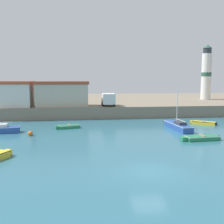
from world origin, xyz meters
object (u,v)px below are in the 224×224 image
(harbor_shed_far_end, at_px, (15,94))
(truck_on_quay, at_px, (108,99))
(dinghy_green_3, at_px, (201,138))
(sailboat_blue_4, at_px, (178,126))
(dinghy_yellow_0, at_px, (204,123))
(mooring_buoy, at_px, (30,133))
(lighthouse, at_px, (206,73))
(dinghy_green_1, at_px, (69,126))
(harbor_shed_near_wharf, at_px, (62,94))

(harbor_shed_far_end, bearing_deg, truck_on_quay, -2.63)
(dinghy_green_3, distance_m, truck_on_quay, 20.71)
(sailboat_blue_4, bearing_deg, dinghy_yellow_0, 31.18)
(dinghy_green_3, xyz_separation_m, sailboat_blue_4, (-0.29, 6.30, 0.23))
(dinghy_yellow_0, bearing_deg, sailboat_blue_4, -148.82)
(mooring_buoy, bearing_deg, lighthouse, 36.48)
(dinghy_green_1, distance_m, truck_on_quay, 12.13)
(dinghy_green_3, bearing_deg, lighthouse, 62.89)
(lighthouse, bearing_deg, dinghy_yellow_0, -116.88)
(harbor_shed_near_wharf, xyz_separation_m, harbor_shed_far_end, (-8.00, 0.14, 0.01))
(dinghy_green_1, distance_m, mooring_buoy, 6.14)
(dinghy_yellow_0, xyz_separation_m, mooring_buoy, (-24.31, -4.84, 0.02))
(dinghy_green_3, height_order, harbor_shed_far_end, harbor_shed_far_end)
(sailboat_blue_4, height_order, harbor_shed_far_end, harbor_shed_far_end)
(dinghy_green_1, height_order, truck_on_quay, truck_on_quay)
(sailboat_blue_4, bearing_deg, dinghy_green_1, 169.71)
(sailboat_blue_4, relative_size, truck_on_quay, 1.56)
(mooring_buoy, distance_m, lighthouse, 44.16)
(dinghy_green_3, xyz_separation_m, harbor_shed_far_end, (-24.39, 19.44, 3.97))
(harbor_shed_far_end, bearing_deg, sailboat_blue_4, -28.59)
(mooring_buoy, xyz_separation_m, harbor_shed_far_end, (-5.04, 14.79, 3.95))
(lighthouse, relative_size, harbor_shed_near_wharf, 1.35)
(mooring_buoy, relative_size, harbor_shed_near_wharf, 0.06)
(dinghy_green_1, relative_size, truck_on_quay, 0.79)
(dinghy_yellow_0, distance_m, harbor_shed_far_end, 31.25)
(harbor_shed_near_wharf, bearing_deg, mooring_buoy, -101.40)
(sailboat_blue_4, bearing_deg, truck_on_quay, 123.16)
(sailboat_blue_4, xyz_separation_m, mooring_buoy, (-19.05, -1.66, -0.21))
(dinghy_green_1, height_order, harbor_shed_near_wharf, harbor_shed_near_wharf)
(mooring_buoy, bearing_deg, dinghy_yellow_0, 11.26)
(sailboat_blue_4, relative_size, mooring_buoy, 11.68)
(dinghy_yellow_0, bearing_deg, dinghy_green_3, -117.61)
(mooring_buoy, height_order, harbor_shed_near_wharf, harbor_shed_near_wharf)
(dinghy_green_1, relative_size, mooring_buoy, 5.91)
(dinghy_green_3, bearing_deg, mooring_buoy, 166.50)
(dinghy_yellow_0, xyz_separation_m, harbor_shed_near_wharf, (-21.35, 9.81, 3.96))
(dinghy_yellow_0, distance_m, dinghy_green_1, 19.96)
(harbor_shed_far_end, bearing_deg, mooring_buoy, -71.16)
(lighthouse, relative_size, harbor_shed_far_end, 2.09)
(truck_on_quay, bearing_deg, mooring_buoy, -127.93)
(harbor_shed_near_wharf, xyz_separation_m, truck_on_quay, (8.00, -0.60, -0.97))
(lighthouse, xyz_separation_m, truck_on_quay, (-24.00, -11.79, -4.82))
(dinghy_yellow_0, height_order, mooring_buoy, mooring_buoy)
(sailboat_blue_4, bearing_deg, harbor_shed_near_wharf, 141.08)
(dinghy_green_3, xyz_separation_m, mooring_buoy, (-19.35, 4.65, 0.02))
(dinghy_green_1, distance_m, sailboat_blue_4, 14.94)
(dinghy_green_3, relative_size, sailboat_blue_4, 0.68)
(sailboat_blue_4, xyz_separation_m, harbor_shed_near_wharf, (-16.10, 13.00, 3.72))
(sailboat_blue_4, bearing_deg, dinghy_green_3, -87.32)
(dinghy_green_1, bearing_deg, dinghy_green_3, -30.91)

